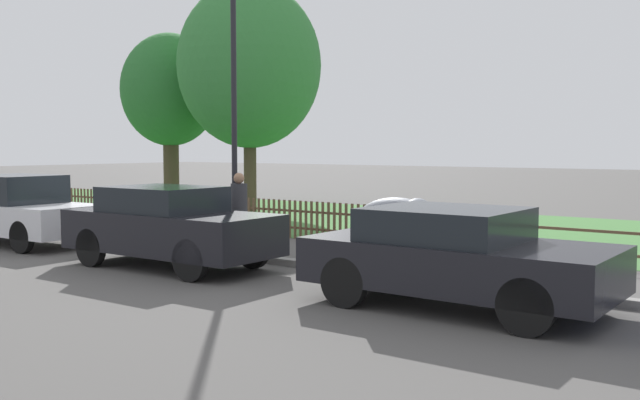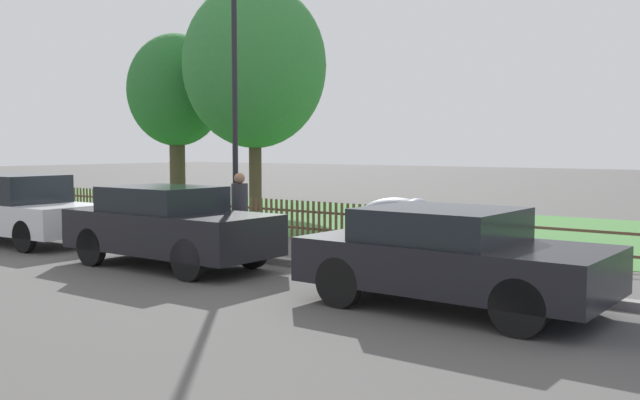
{
  "view_description": "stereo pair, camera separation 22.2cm",
  "coord_description": "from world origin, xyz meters",
  "px_view_note": "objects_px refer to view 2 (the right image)",
  "views": [
    {
      "loc": [
        13.42,
        -9.65,
        2.09
      ],
      "look_at": [
        5.66,
        1.09,
        1.1
      ],
      "focal_mm": 40.0,
      "sensor_mm": 36.0,
      "label": 1
    },
    {
      "loc": [
        13.6,
        -9.52,
        2.09
      ],
      "look_at": [
        5.66,
        1.09,
        1.1
      ],
      "focal_mm": 40.0,
      "sensor_mm": 36.0,
      "label": 2
    }
  ],
  "objects_px": {
    "pedestrian_near_fence": "(240,208)",
    "street_lamp": "(231,65)",
    "parked_car_navy_estate": "(169,225)",
    "parked_car_red_compact": "(451,256)",
    "covered_motorcycle": "(399,222)",
    "parked_car_black_saloon": "(22,209)",
    "tree_nearest_kerb": "(176,91)",
    "tree_behind_motorcycle": "(255,66)"
  },
  "relations": [
    {
      "from": "pedestrian_near_fence",
      "to": "street_lamp",
      "type": "relative_size",
      "value": 0.27
    },
    {
      "from": "parked_car_navy_estate",
      "to": "parked_car_red_compact",
      "type": "xyz_separation_m",
      "value": [
        5.36,
        0.05,
        -0.05
      ]
    },
    {
      "from": "covered_motorcycle",
      "to": "street_lamp",
      "type": "bearing_deg",
      "value": -160.8
    },
    {
      "from": "parked_car_black_saloon",
      "to": "tree_nearest_kerb",
      "type": "xyz_separation_m",
      "value": [
        -5.19,
        9.09,
        3.33
      ]
    },
    {
      "from": "tree_behind_motorcycle",
      "to": "pedestrian_near_fence",
      "type": "bearing_deg",
      "value": -49.85
    },
    {
      "from": "parked_car_red_compact",
      "to": "tree_nearest_kerb",
      "type": "relative_size",
      "value": 0.64
    },
    {
      "from": "pedestrian_near_fence",
      "to": "tree_nearest_kerb",
      "type": "bearing_deg",
      "value": -4.97
    },
    {
      "from": "parked_car_navy_estate",
      "to": "tree_nearest_kerb",
      "type": "distance_m",
      "value": 14.03
    },
    {
      "from": "parked_car_navy_estate",
      "to": "parked_car_black_saloon",
      "type": "bearing_deg",
      "value": 177.92
    },
    {
      "from": "pedestrian_near_fence",
      "to": "street_lamp",
      "type": "bearing_deg",
      "value": 20.29
    },
    {
      "from": "tree_nearest_kerb",
      "to": "pedestrian_near_fence",
      "type": "xyz_separation_m",
      "value": [
        10.03,
        -7.41,
        -3.18
      ]
    },
    {
      "from": "tree_behind_motorcycle",
      "to": "street_lamp",
      "type": "xyz_separation_m",
      "value": [
        5.83,
        -7.16,
        -1.02
      ]
    },
    {
      "from": "parked_car_red_compact",
      "to": "parked_car_black_saloon",
      "type": "bearing_deg",
      "value": 179.92
    },
    {
      "from": "parked_car_black_saloon",
      "to": "street_lamp",
      "type": "relative_size",
      "value": 0.67
    },
    {
      "from": "parked_car_black_saloon",
      "to": "tree_nearest_kerb",
      "type": "distance_m",
      "value": 10.98
    },
    {
      "from": "tree_nearest_kerb",
      "to": "pedestrian_near_fence",
      "type": "relative_size",
      "value": 3.85
    },
    {
      "from": "tree_behind_motorcycle",
      "to": "tree_nearest_kerb",
      "type": "bearing_deg",
      "value": 177.01
    },
    {
      "from": "covered_motorcycle",
      "to": "street_lamp",
      "type": "distance_m",
      "value": 4.43
    },
    {
      "from": "parked_car_black_saloon",
      "to": "parked_car_navy_estate",
      "type": "distance_m",
      "value": 4.85
    },
    {
      "from": "parked_car_navy_estate",
      "to": "street_lamp",
      "type": "relative_size",
      "value": 0.68
    },
    {
      "from": "covered_motorcycle",
      "to": "tree_nearest_kerb",
      "type": "bearing_deg",
      "value": 149.45
    },
    {
      "from": "covered_motorcycle",
      "to": "tree_nearest_kerb",
      "type": "distance_m",
      "value": 14.5
    },
    {
      "from": "covered_motorcycle",
      "to": "street_lamp",
      "type": "relative_size",
      "value": 0.32
    },
    {
      "from": "parked_car_navy_estate",
      "to": "pedestrian_near_fence",
      "type": "height_order",
      "value": "pedestrian_near_fence"
    },
    {
      "from": "tree_nearest_kerb",
      "to": "parked_car_red_compact",
      "type": "bearing_deg",
      "value": -30.75
    },
    {
      "from": "covered_motorcycle",
      "to": "tree_behind_motorcycle",
      "type": "xyz_separation_m",
      "value": [
        -8.82,
        5.79,
        4.0
      ]
    },
    {
      "from": "tree_behind_motorcycle",
      "to": "covered_motorcycle",
      "type": "bearing_deg",
      "value": -33.29
    },
    {
      "from": "parked_car_black_saloon",
      "to": "street_lamp",
      "type": "height_order",
      "value": "street_lamp"
    },
    {
      "from": "parked_car_black_saloon",
      "to": "parked_car_red_compact",
      "type": "height_order",
      "value": "parked_car_black_saloon"
    },
    {
      "from": "parked_car_red_compact",
      "to": "tree_nearest_kerb",
      "type": "bearing_deg",
      "value": 149.58
    },
    {
      "from": "parked_car_navy_estate",
      "to": "tree_behind_motorcycle",
      "type": "distance_m",
      "value": 11.57
    },
    {
      "from": "tree_behind_motorcycle",
      "to": "street_lamp",
      "type": "distance_m",
      "value": 9.29
    },
    {
      "from": "parked_car_navy_estate",
      "to": "covered_motorcycle",
      "type": "relative_size",
      "value": 2.12
    },
    {
      "from": "street_lamp",
      "to": "parked_car_black_saloon",
      "type": "bearing_deg",
      "value": -159.4
    },
    {
      "from": "parked_car_red_compact",
      "to": "covered_motorcycle",
      "type": "distance_m",
      "value": 4.12
    },
    {
      "from": "tree_behind_motorcycle",
      "to": "pedestrian_near_fence",
      "type": "height_order",
      "value": "tree_behind_motorcycle"
    },
    {
      "from": "parked_car_navy_estate",
      "to": "pedestrian_near_fence",
      "type": "relative_size",
      "value": 2.49
    },
    {
      "from": "covered_motorcycle",
      "to": "parked_car_red_compact",
      "type": "bearing_deg",
      "value": -55.63
    },
    {
      "from": "tree_behind_motorcycle",
      "to": "pedestrian_near_fence",
      "type": "distance_m",
      "value": 10.16
    },
    {
      "from": "street_lamp",
      "to": "parked_car_red_compact",
      "type": "bearing_deg",
      "value": -17.75
    },
    {
      "from": "street_lamp",
      "to": "tree_nearest_kerb",
      "type": "bearing_deg",
      "value": 143.02
    },
    {
      "from": "pedestrian_near_fence",
      "to": "street_lamp",
      "type": "xyz_separation_m",
      "value": [
        -0.25,
        0.05,
        2.77
      ]
    }
  ]
}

